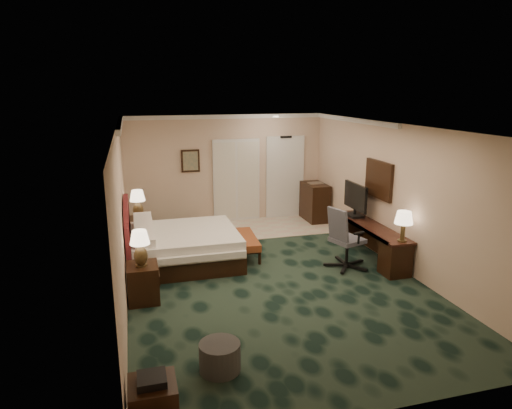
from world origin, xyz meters
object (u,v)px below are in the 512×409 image
object	(u,v)px
lamp_far	(138,204)
minibar	(315,202)
desk_chair	(348,237)
nightstand_near	(143,283)
nightstand_far	(139,232)
bed	(185,247)
ottoman	(220,357)
side_table	(153,405)
desk	(370,241)
tv	(355,200)
lamp_near	(140,248)
bed_bench	(245,246)

from	to	relation	value
lamp_far	minibar	distance (m)	4.52
lamp_far	desk_chair	bearing A→B (deg)	-31.73
nightstand_near	nightstand_far	bearing A→B (deg)	89.89
bed	minibar	world-z (taller)	minibar
ottoman	side_table	xyz separation A→B (m)	(-0.82, -0.77, 0.08)
desk	minibar	size ratio (longest dim) A/B	2.43
nightstand_near	tv	bearing A→B (deg)	18.27
bed	desk	xyz separation A→B (m)	(3.62, -0.71, 0.02)
side_table	bed	bearing A→B (deg)	79.23
minibar	side_table	bearing A→B (deg)	-124.10
nightstand_near	desk	xyz separation A→B (m)	(4.47, 0.78, 0.03)
lamp_near	ottoman	distance (m)	2.41
lamp_near	tv	distance (m)	4.71
lamp_near	minibar	distance (m)	5.75
lamp_far	ottoman	xyz separation A→B (m)	(0.81, -4.93, -0.75)
bed	bed_bench	distance (m)	1.22
nightstand_near	desk_chair	xyz separation A→B (m)	(3.78, 0.43, 0.29)
bed_bench	side_table	size ratio (longest dim) A/B	2.43
nightstand_far	side_table	distance (m)	5.68
nightstand_far	desk	distance (m)	4.87
desk	tv	size ratio (longest dim) A/B	2.55
bed	minibar	xyz separation A→B (m)	(3.59, 2.11, 0.16)
side_table	nightstand_near	bearing A→B (deg)	90.05
nightstand_near	lamp_near	world-z (taller)	lamp_near
lamp_far	desk_chair	xyz separation A→B (m)	(3.76, -2.33, -0.33)
lamp_far	bed_bench	bearing A→B (deg)	-30.96
bed_bench	minibar	distance (m)	3.16
lamp_far	tv	size ratio (longest dim) A/B	0.67
bed_bench	side_table	distance (m)	4.93
nightstand_near	minibar	world-z (taller)	minibar
bed	desk	world-z (taller)	desk
bed_bench	tv	size ratio (longest dim) A/B	1.35
lamp_near	desk_chair	xyz separation A→B (m)	(3.79, 0.46, -0.30)
desk	side_table	bearing A→B (deg)	-140.14
lamp_far	desk_chair	distance (m)	4.44
desk_chair	desk	bearing A→B (deg)	9.52
lamp_far	desk	distance (m)	4.90
bed	lamp_near	size ratio (longest dim) A/B	3.47
desk_chair	minibar	bearing A→B (deg)	60.74
lamp_near	desk	xyz separation A→B (m)	(4.47, 0.81, -0.56)
lamp_near	tv	bearing A→B (deg)	18.59
bed	tv	xyz separation A→B (m)	(3.61, -0.02, 0.71)
nightstand_near	nightstand_far	distance (m)	2.73
side_table	nightstand_far	bearing A→B (deg)	89.98
lamp_far	ottoman	bearing A→B (deg)	-80.72
side_table	tv	xyz separation A→B (m)	(4.45, 4.42, 0.78)
nightstand_far	desk_chair	bearing A→B (deg)	-31.38
desk_chair	side_table	bearing A→B (deg)	-155.85
nightstand_far	desk_chair	size ratio (longest dim) A/B	0.52
bed	ottoman	size ratio (longest dim) A/B	4.02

